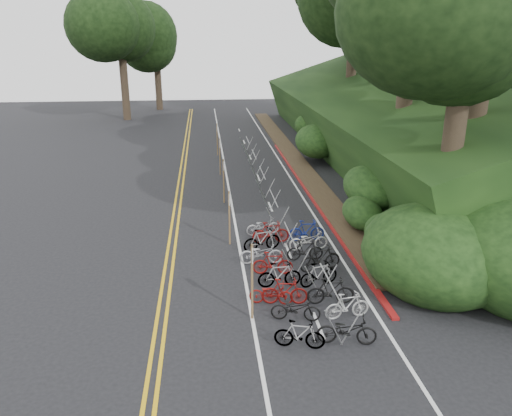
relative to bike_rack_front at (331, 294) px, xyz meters
The scene contains 10 objects.
ground 4.03m from the bike_rack_front, 155.12° to the left, with size 120.00×120.00×0.00m, color black.
road_markings 12.14m from the bike_rack_front, 103.98° to the left, with size 7.47×80.00×0.01m.
red_curb 13.84m from the bike_rack_front, 81.07° to the left, with size 0.25×28.00×0.10m, color maroon.
embankment 22.78m from the bike_rack_front, 65.55° to the left, with size 14.30×48.14×9.11m.
bike_rack_front is the anchor object (origin of this frame).
bike_racks_rest 14.66m from the bike_rack_front, 92.17° to the left, with size 1.14×23.00×1.17m.
signpost_near 2.64m from the bike_rack_front, behind, with size 0.08×0.40×2.67m.
signposts_rest 15.93m from the bike_rack_front, 100.69° to the left, with size 0.08×18.40×2.50m.
bike_front 2.23m from the bike_rack_front, 146.67° to the left, with size 1.54×0.54×0.81m, color maroon.
bike_valet 3.22m from the bike_rack_front, 100.24° to the left, with size 3.05×10.90×1.06m.
Camera 1 is at (-0.37, -15.77, 8.87)m, focal length 35.00 mm.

